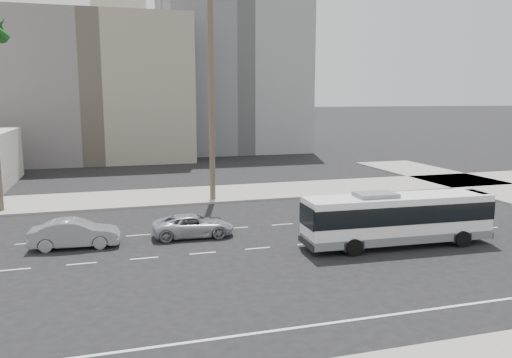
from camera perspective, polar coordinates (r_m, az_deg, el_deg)
name	(u,v)px	position (r m, az deg, el deg)	size (l,w,h in m)	color
ground	(309,244)	(28.57, 6.00, -7.28)	(700.00, 700.00, 0.00)	black
sidewalk_north	(239,193)	(42.88, -1.92, -1.54)	(120.00, 7.00, 0.15)	gray
midrise_beige_west	(92,89)	(70.29, -17.90, 9.56)	(24.00, 18.00, 18.00)	slate
midrise_gray_center	(229,64)	(79.62, -3.04, 12.78)	(20.00, 20.00, 26.00)	slate
civic_tower	(119,35)	(277.11, -15.16, 15.33)	(42.00, 42.00, 129.00)	beige
highrise_right	(218,42)	(262.63, -4.33, 15.12)	(26.00, 26.00, 70.00)	slate
highrise_far	(250,57)	(297.24, -0.73, 13.50)	(22.00, 22.00, 60.00)	slate
city_bus	(397,217)	(28.82, 15.60, -4.17)	(10.58, 2.77, 3.01)	white
car_a	(193,226)	(29.97, -7.07, -5.21)	(4.70, 2.17, 1.31)	#A0A1AA
car_b	(75,233)	(29.33, -19.66, -5.78)	(4.67, 1.63, 1.54)	gray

